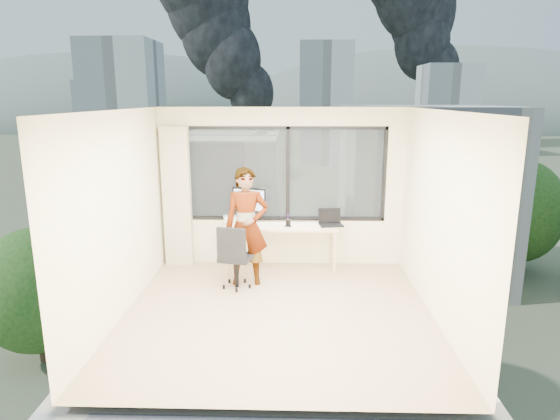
{
  "coord_description": "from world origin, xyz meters",
  "views": [
    {
      "loc": [
        0.2,
        -5.79,
        2.75
      ],
      "look_at": [
        0.0,
        1.0,
        1.15
      ],
      "focal_mm": 30.81,
      "sensor_mm": 36.0,
      "label": 1
    }
  ],
  "objects_px": {
    "chair": "(236,255)",
    "person": "(247,227)",
    "handbag": "(330,215)",
    "game_console": "(234,218)",
    "desk": "(281,247)",
    "monitor": "(250,205)",
    "laptop": "(331,218)"
  },
  "relations": [
    {
      "from": "monitor",
      "to": "person",
      "type": "bearing_deg",
      "value": -70.15
    },
    {
      "from": "laptop",
      "to": "monitor",
      "type": "bearing_deg",
      "value": 163.54
    },
    {
      "from": "person",
      "to": "monitor",
      "type": "xyz_separation_m",
      "value": [
        -0.02,
        0.75,
        0.16
      ]
    },
    {
      "from": "chair",
      "to": "person",
      "type": "height_order",
      "value": "person"
    },
    {
      "from": "monitor",
      "to": "game_console",
      "type": "bearing_deg",
      "value": 176.07
    },
    {
      "from": "chair",
      "to": "laptop",
      "type": "height_order",
      "value": "laptop"
    },
    {
      "from": "monitor",
      "to": "handbag",
      "type": "xyz_separation_m",
      "value": [
        1.32,
        0.07,
        -0.19
      ]
    },
    {
      "from": "monitor",
      "to": "laptop",
      "type": "xyz_separation_m",
      "value": [
        1.32,
        -0.17,
        -0.17
      ]
    },
    {
      "from": "laptop",
      "to": "desk",
      "type": "bearing_deg",
      "value": 169.28
    },
    {
      "from": "handbag",
      "to": "monitor",
      "type": "bearing_deg",
      "value": 174.06
    },
    {
      "from": "chair",
      "to": "handbag",
      "type": "bearing_deg",
      "value": 47.65
    },
    {
      "from": "person",
      "to": "desk",
      "type": "bearing_deg",
      "value": 44.82
    },
    {
      "from": "monitor",
      "to": "laptop",
      "type": "height_order",
      "value": "monitor"
    },
    {
      "from": "desk",
      "to": "game_console",
      "type": "distance_m",
      "value": 0.94
    },
    {
      "from": "handbag",
      "to": "person",
      "type": "bearing_deg",
      "value": -156.49
    },
    {
      "from": "person",
      "to": "laptop",
      "type": "distance_m",
      "value": 1.42
    },
    {
      "from": "person",
      "to": "handbag",
      "type": "xyz_separation_m",
      "value": [
        1.3,
        0.82,
        -0.02
      ]
    },
    {
      "from": "chair",
      "to": "desk",
      "type": "bearing_deg",
      "value": 63.81
    },
    {
      "from": "laptop",
      "to": "handbag",
      "type": "height_order",
      "value": "laptop"
    },
    {
      "from": "game_console",
      "to": "desk",
      "type": "bearing_deg",
      "value": -34.65
    },
    {
      "from": "person",
      "to": "monitor",
      "type": "relative_size",
      "value": 3.01
    },
    {
      "from": "game_console",
      "to": "handbag",
      "type": "xyz_separation_m",
      "value": [
        1.6,
        -0.05,
        0.07
      ]
    },
    {
      "from": "chair",
      "to": "monitor",
      "type": "distance_m",
      "value": 1.09
    },
    {
      "from": "monitor",
      "to": "chair",
      "type": "bearing_deg",
      "value": -79.13
    },
    {
      "from": "person",
      "to": "handbag",
      "type": "relative_size",
      "value": 6.3
    },
    {
      "from": "game_console",
      "to": "laptop",
      "type": "bearing_deg",
      "value": -26.6
    },
    {
      "from": "chair",
      "to": "monitor",
      "type": "height_order",
      "value": "monitor"
    },
    {
      "from": "monitor",
      "to": "laptop",
      "type": "relative_size",
      "value": 1.51
    },
    {
      "from": "person",
      "to": "monitor",
      "type": "height_order",
      "value": "person"
    },
    {
      "from": "chair",
      "to": "person",
      "type": "relative_size",
      "value": 0.56
    },
    {
      "from": "desk",
      "to": "monitor",
      "type": "xyz_separation_m",
      "value": [
        -0.52,
        0.15,
        0.67
      ]
    },
    {
      "from": "game_console",
      "to": "laptop",
      "type": "xyz_separation_m",
      "value": [
        1.6,
        -0.28,
        0.08
      ]
    }
  ]
}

